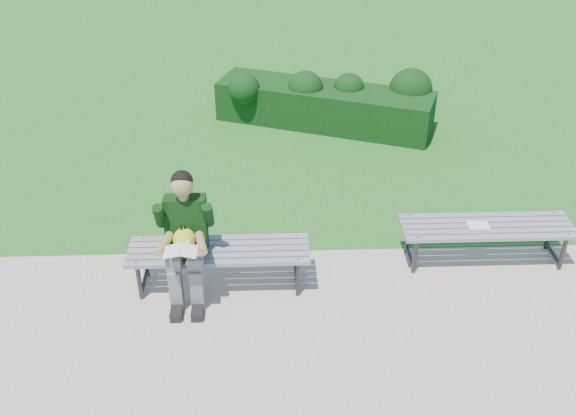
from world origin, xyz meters
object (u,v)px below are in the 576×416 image
(hedge, at_px, (330,101))
(seated_boy, at_px, (185,234))
(paper_sheet, at_px, (478,225))
(bench_left, at_px, (219,253))
(bench_right, at_px, (487,229))

(hedge, xyz_separation_m, seated_boy, (-1.78, -4.05, 0.34))
(hedge, bearing_deg, paper_sheet, -71.48)
(bench_left, height_order, seated_boy, seated_boy)
(seated_boy, distance_m, paper_sheet, 3.03)
(bench_right, xyz_separation_m, paper_sheet, (-0.10, 0.00, 0.06))
(hedge, bearing_deg, bench_right, -70.07)
(hedge, distance_m, bench_right, 3.86)
(hedge, relative_size, seated_boy, 2.59)
(seated_boy, relative_size, paper_sheet, 5.89)
(bench_left, bearing_deg, hedge, 69.49)
(bench_right, bearing_deg, seated_boy, -172.23)
(hedge, bearing_deg, bench_left, -110.51)
(hedge, bearing_deg, seated_boy, -113.74)
(bench_right, distance_m, paper_sheet, 0.12)
(bench_left, relative_size, paper_sheet, 8.06)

